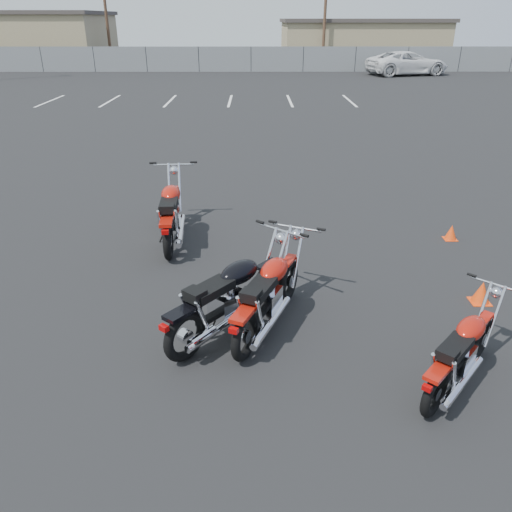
{
  "coord_description": "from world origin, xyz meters",
  "views": [
    {
      "loc": [
        0.17,
        -5.88,
        3.75
      ],
      "look_at": [
        0.2,
        0.6,
        0.65
      ],
      "focal_mm": 35.0,
      "sensor_mm": 36.0,
      "label": 1
    }
  ],
  "objects_px": {
    "motorcycle_front_red": "(172,213)",
    "motorcycle_rear_red": "(462,353)",
    "motorcycle_second_black": "(230,297)",
    "white_van": "(408,56)",
    "motorcycle_third_red": "(269,294)"
  },
  "relations": [
    {
      "from": "motorcycle_front_red",
      "to": "motorcycle_rear_red",
      "type": "relative_size",
      "value": 1.46
    },
    {
      "from": "motorcycle_second_black",
      "to": "motorcycle_rear_red",
      "type": "bearing_deg",
      "value": -22.32
    },
    {
      "from": "motorcycle_second_black",
      "to": "white_van",
      "type": "distance_m",
      "value": 34.73
    },
    {
      "from": "motorcycle_second_black",
      "to": "motorcycle_rear_red",
      "type": "distance_m",
      "value": 2.82
    },
    {
      "from": "motorcycle_front_red",
      "to": "white_van",
      "type": "distance_m",
      "value": 32.34
    },
    {
      "from": "motorcycle_second_black",
      "to": "motorcycle_third_red",
      "type": "bearing_deg",
      "value": 11.45
    },
    {
      "from": "motorcycle_front_red",
      "to": "motorcycle_rear_red",
      "type": "distance_m",
      "value": 5.58
    },
    {
      "from": "motorcycle_front_red",
      "to": "motorcycle_rear_red",
      "type": "height_order",
      "value": "motorcycle_front_red"
    },
    {
      "from": "motorcycle_front_red",
      "to": "motorcycle_third_red",
      "type": "height_order",
      "value": "motorcycle_front_red"
    },
    {
      "from": "motorcycle_front_red",
      "to": "white_van",
      "type": "relative_size",
      "value": 0.36
    },
    {
      "from": "motorcycle_third_red",
      "to": "motorcycle_rear_red",
      "type": "height_order",
      "value": "motorcycle_third_red"
    },
    {
      "from": "motorcycle_second_black",
      "to": "motorcycle_third_red",
      "type": "xyz_separation_m",
      "value": [
        0.51,
        0.1,
        -0.02
      ]
    },
    {
      "from": "motorcycle_front_red",
      "to": "motorcycle_third_red",
      "type": "bearing_deg",
      "value": -59.79
    },
    {
      "from": "motorcycle_third_red",
      "to": "motorcycle_rear_red",
      "type": "relative_size",
      "value": 1.31
    },
    {
      "from": "motorcycle_third_red",
      "to": "motorcycle_rear_red",
      "type": "xyz_separation_m",
      "value": [
        2.09,
        -1.17,
        -0.07
      ]
    }
  ]
}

